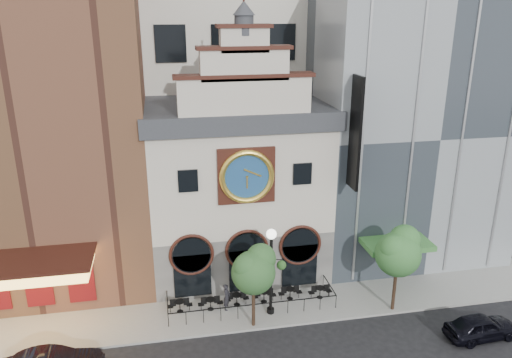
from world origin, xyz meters
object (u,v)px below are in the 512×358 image
object	(u,v)px
bistro_1	(210,303)
tree_left	(254,269)
bistro_4	(290,293)
pedestrian	(227,297)
bistro_0	(180,305)
lamppost	(271,262)
car_right	(481,327)
bistro_2	(237,299)
bistro_5	(320,291)
bistro_3	(264,296)
tree_right	(399,251)

from	to	relation	value
bistro_1	tree_left	distance (m)	4.65
bistro_4	pedestrian	xyz separation A→B (m)	(-4.26, -0.38, 0.42)
bistro_0	lamppost	size ratio (longest dim) A/B	0.27
car_right	lamppost	xyz separation A→B (m)	(-11.61, 4.59, 2.99)
car_right	lamppost	world-z (taller)	lamppost
bistro_2	bistro_5	world-z (taller)	same
bistro_5	bistro_1	bearing A→B (deg)	179.98
bistro_2	car_right	world-z (taller)	car_right
bistro_0	bistro_5	distance (m)	9.21
bistro_2	lamppost	size ratio (longest dim) A/B	0.27
bistro_0	tree_left	distance (m)	5.94
bistro_0	lamppost	world-z (taller)	lamppost
bistro_2	bistro_3	size ratio (longest dim) A/B	1.00
bistro_0	bistro_2	bearing A→B (deg)	1.18
bistro_2	car_right	size ratio (longest dim) A/B	0.37
lamppost	tree_left	distance (m)	1.65
bistro_1	bistro_0	bearing A→B (deg)	176.18
car_right	tree_left	world-z (taller)	tree_left
bistro_1	lamppost	world-z (taller)	lamppost
bistro_5	car_right	distance (m)	9.81
bistro_1	bistro_2	world-z (taller)	same
bistro_3	bistro_1	bearing A→B (deg)	-176.52
bistro_1	lamppost	distance (m)	4.94
pedestrian	tree_left	bearing A→B (deg)	-119.21
bistro_3	tree_right	xyz separation A→B (m)	(7.97, -2.31, 3.66)
bistro_3	tree_left	distance (m)	4.22
bistro_4	bistro_0	bearing A→B (deg)	-179.12
tree_left	tree_right	size ratio (longest dim) A/B	0.93
tree_left	tree_right	bearing A→B (deg)	0.02
bistro_1	car_right	world-z (taller)	car_right
bistro_0	bistro_1	xyz separation A→B (m)	(1.93, -0.13, 0.00)
bistro_4	pedestrian	bearing A→B (deg)	-174.88
car_right	tree_right	bearing A→B (deg)	43.73
bistro_3	car_right	bearing A→B (deg)	-26.44
bistro_2	tree_left	size ratio (longest dim) A/B	0.30
bistro_5	lamppost	distance (m)	4.86
bistro_1	bistro_5	distance (m)	7.28
bistro_0	bistro_3	world-z (taller)	same
bistro_4	tree_right	size ratio (longest dim) A/B	0.28
bistro_4	pedestrian	distance (m)	4.30
pedestrian	tree_left	distance (m)	3.79
bistro_1	tree_left	xyz separation A→B (m)	(2.43, -2.09, 3.36)
bistro_1	bistro_4	world-z (taller)	same
pedestrian	tree_right	size ratio (longest dim) A/B	0.32
tree_right	tree_left	bearing A→B (deg)	-179.98
bistro_3	tree_right	size ratio (longest dim) A/B	0.28
bistro_1	tree_left	bearing A→B (deg)	-40.73
bistro_0	bistro_4	world-z (taller)	same
bistro_3	bistro_4	bearing A→B (deg)	0.81
bistro_0	bistro_3	xyz separation A→B (m)	(5.45, 0.09, 0.00)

